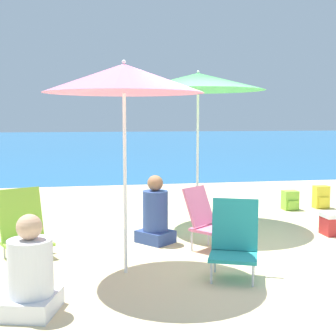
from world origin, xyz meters
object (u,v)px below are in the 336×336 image
at_px(beach_chair_pink, 205,217).
at_px(backpack_yellow, 321,197).
at_px(beach_chair_lime, 24,226).
at_px(person_seated_near, 155,215).
at_px(person_seated_far, 31,274).
at_px(cooler_box, 336,224).
at_px(beach_umbrella_green, 198,82).
at_px(beach_umbrella_pink, 124,79).
at_px(beach_chair_teal, 234,239).
at_px(backpack_lime, 290,200).

height_order(beach_chair_pink, backpack_yellow, beach_chair_pink).
height_order(beach_chair_lime, person_seated_near, person_seated_near).
height_order(person_seated_far, backpack_yellow, person_seated_far).
bearing_deg(cooler_box, backpack_yellow, 67.54).
xyz_separation_m(beach_chair_lime, person_seated_near, (1.63, 0.32, 0.01)).
xyz_separation_m(beach_umbrella_green, cooler_box, (1.77, -0.97, -2.01)).
bearing_deg(person_seated_near, beach_umbrella_pink, -152.76).
xyz_separation_m(beach_chair_teal, person_seated_near, (-0.61, 1.43, -0.03)).
bearing_deg(beach_chair_lime, beach_chair_pink, -28.47).
bearing_deg(beach_chair_pink, beach_umbrella_pink, 175.78).
height_order(beach_chair_pink, cooler_box, beach_chair_pink).
bearing_deg(beach_umbrella_green, backpack_lime, 22.92).
height_order(person_seated_far, backpack_lime, person_seated_far).
bearing_deg(beach_umbrella_pink, person_seated_near, 66.45).
distance_m(beach_chair_teal, person_seated_far, 2.07).
distance_m(person_seated_far, cooler_box, 4.41).
bearing_deg(person_seated_near, cooler_box, -40.31).
xyz_separation_m(beach_umbrella_pink, person_seated_far, (-0.88, -0.89, -1.71)).
bearing_deg(backpack_lime, beach_umbrella_green, -157.08).
relative_size(beach_chair_teal, beach_chair_lime, 1.00).
xyz_separation_m(beach_umbrella_pink, cooler_box, (3.06, 1.08, -1.88)).
height_order(beach_chair_teal, backpack_lime, beach_chair_teal).
relative_size(person_seated_near, backpack_lime, 2.61).
xyz_separation_m(beach_chair_pink, backpack_lime, (2.14, 2.14, -0.24)).
bearing_deg(person_seated_far, backpack_yellow, 54.62).
distance_m(beach_chair_lime, person_seated_near, 1.66).
distance_m(beach_chair_lime, person_seated_far, 1.72).
height_order(beach_umbrella_pink, backpack_lime, beach_umbrella_pink).
bearing_deg(person_seated_near, beach_chair_pink, -75.66).
relative_size(beach_umbrella_green, person_seated_near, 2.61).
relative_size(backpack_lime, cooler_box, 0.88).
bearing_deg(person_seated_far, beach_umbrella_pink, 61.14).
height_order(beach_umbrella_green, person_seated_far, beach_umbrella_green).
relative_size(beach_umbrella_pink, person_seated_near, 2.49).
relative_size(beach_chair_pink, beach_chair_lime, 0.97).
bearing_deg(beach_chair_lime, person_seated_far, -107.24).
bearing_deg(person_seated_near, beach_umbrella_green, 10.03).
xyz_separation_m(beach_umbrella_green, person_seated_far, (-2.16, -2.95, -1.84)).
relative_size(beach_umbrella_green, backpack_lime, 6.82).
distance_m(beach_umbrella_pink, beach_chair_teal, 2.01).
xyz_separation_m(beach_chair_pink, beach_chair_lime, (-2.19, 0.09, -0.04)).
xyz_separation_m(beach_umbrella_green, backpack_yellow, (2.53, 0.85, -1.97)).
height_order(person_seated_near, backpack_yellow, person_seated_near).
bearing_deg(person_seated_near, backpack_lime, -6.60).
distance_m(person_seated_far, backpack_lime, 5.54).
bearing_deg(beach_umbrella_pink, backpack_lime, 41.84).
bearing_deg(person_seated_near, person_seated_far, -163.32).
bearing_deg(beach_umbrella_green, person_seated_far, -126.32).
relative_size(beach_chair_teal, backpack_yellow, 1.95).
bearing_deg(cooler_box, beach_chair_lime, -176.31).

